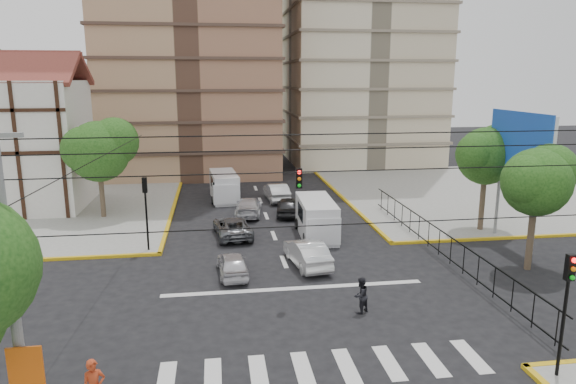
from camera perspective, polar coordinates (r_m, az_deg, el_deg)
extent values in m
plane|color=black|center=(24.77, 1.14, -11.75)|extent=(160.00, 160.00, 0.00)
cube|color=gray|center=(46.43, -28.52, -1.57)|extent=(26.00, 26.00, 0.15)
cube|color=gray|center=(49.50, 20.63, -0.03)|extent=(26.00, 26.00, 0.15)
cube|color=silver|center=(19.55, 4.14, -18.90)|extent=(12.00, 2.40, 0.01)
cube|color=silver|center=(25.85, 0.70, -10.65)|extent=(13.00, 0.40, 0.01)
cube|color=silver|center=(45.26, -27.98, 4.52)|extent=(10.00, 8.00, 10.00)
cube|color=maroon|center=(46.75, -27.96, 12.02)|extent=(10.80, 4.25, 2.65)
cylinder|color=slate|center=(32.95, 25.69, -2.84)|extent=(0.20, 0.20, 4.00)
cylinder|color=slate|center=(36.22, 22.23, -1.21)|extent=(0.20, 0.20, 4.00)
cube|color=silver|center=(33.85, 24.48, 4.58)|extent=(0.25, 6.00, 4.00)
cube|color=blue|center=(33.75, 24.19, 4.58)|extent=(0.08, 6.20, 4.20)
cylinder|color=#473828|center=(30.54, 25.40, -4.05)|extent=(0.36, 0.36, 4.20)
sphere|color=#184413|center=(29.93, 25.89, 0.99)|extent=(3.60, 3.60, 3.60)
sphere|color=#184413|center=(30.59, 27.07, 2.13)|extent=(2.88, 2.88, 2.88)
sphere|color=#184413|center=(29.26, 25.07, 1.19)|extent=(2.70, 2.70, 2.70)
cylinder|color=#473828|center=(36.79, 20.80, -0.75)|extent=(0.36, 0.36, 4.48)
sphere|color=#184413|center=(36.27, 21.15, 3.75)|extent=(3.80, 3.80, 3.80)
sphere|color=#184413|center=(36.93, 22.29, 4.69)|extent=(3.04, 3.04, 3.04)
sphere|color=#184413|center=(35.62, 20.34, 3.97)|extent=(2.85, 2.85, 2.85)
cylinder|color=#473828|center=(39.99, -19.99, 0.13)|extent=(0.36, 0.36, 4.20)
sphere|color=#184413|center=(39.50, -20.30, 4.25)|extent=(4.40, 4.40, 4.40)
sphere|color=#184413|center=(39.50, -18.72, 5.33)|extent=(3.52, 3.52, 3.52)
sphere|color=#184413|center=(39.38, -21.67, 4.44)|extent=(3.30, 3.30, 3.30)
cylinder|color=black|center=(20.25, 28.18, -13.22)|extent=(0.12, 0.12, 3.50)
cube|color=black|center=(19.45, 28.85, -7.34)|extent=(0.28, 0.22, 0.90)
sphere|color=#FF0C0C|center=(19.36, 28.95, -6.50)|extent=(0.17, 0.17, 0.17)
cylinder|color=black|center=(31.46, -15.41, -3.18)|extent=(0.12, 0.12, 3.50)
cube|color=black|center=(30.96, -15.64, 0.74)|extent=(0.28, 0.22, 0.90)
sphere|color=#FF0C0C|center=(30.90, -15.68, 1.29)|extent=(0.17, 0.17, 0.17)
cube|color=black|center=(23.00, 1.20, 1.54)|extent=(0.28, 0.22, 0.90)
cylinder|color=black|center=(14.33, 7.07, -3.56)|extent=(18.00, 0.03, 0.03)
cylinder|color=slate|center=(15.34, -28.27, -10.25)|extent=(0.28, 0.28, 9.00)
cube|color=#E5590C|center=(15.85, -27.13, -16.99)|extent=(0.90, 0.06, 1.20)
cube|color=silver|center=(33.75, 3.17, -2.88)|extent=(2.30, 5.36, 2.43)
cube|color=silver|center=(31.80, 3.91, -4.16)|extent=(2.05, 1.34, 1.69)
cube|color=black|center=(31.29, 4.06, -3.33)|extent=(1.96, 0.17, 0.95)
cylinder|color=black|center=(32.22, 1.98, -5.19)|extent=(0.25, 0.74, 0.74)
cylinder|color=black|center=(32.62, 5.47, -5.02)|extent=(0.25, 0.74, 0.74)
cylinder|color=black|center=(35.40, 1.02, -3.54)|extent=(0.25, 0.74, 0.74)
cylinder|color=black|center=(35.77, 4.20, -3.40)|extent=(0.25, 0.74, 0.74)
cube|color=silver|center=(43.97, -7.11, 0.63)|extent=(2.47, 5.24, 2.34)
cube|color=silver|center=(42.02, -7.04, -0.14)|extent=(2.03, 1.39, 1.62)
cube|color=black|center=(41.55, -7.05, 0.51)|extent=(1.88, 0.27, 0.91)
cylinder|color=black|center=(42.56, -8.33, -0.92)|extent=(0.25, 0.71, 0.71)
cylinder|color=black|center=(42.59, -5.73, -0.84)|extent=(0.25, 0.71, 0.71)
cylinder|color=black|center=(45.72, -8.33, 0.02)|extent=(0.25, 0.71, 0.71)
cylinder|color=black|center=(45.75, -5.92, 0.09)|extent=(0.25, 0.71, 0.71)
imported|color=silver|center=(27.40, -6.18, -7.94)|extent=(1.72, 3.79, 1.26)
imported|color=silver|center=(28.58, 2.13, -6.78)|extent=(2.17, 4.62, 1.47)
imported|color=slate|center=(33.88, -6.20, -3.86)|extent=(2.67, 4.92, 1.31)
imported|color=silver|center=(38.93, -4.41, -1.62)|extent=(2.44, 4.83, 1.35)
imported|color=black|center=(38.82, -0.03, -1.58)|extent=(2.22, 4.30, 1.40)
imported|color=silver|center=(43.43, -1.28, 0.01)|extent=(1.91, 4.64, 1.49)
imported|color=black|center=(23.30, 8.07, -11.31)|extent=(1.01, 0.96, 1.64)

